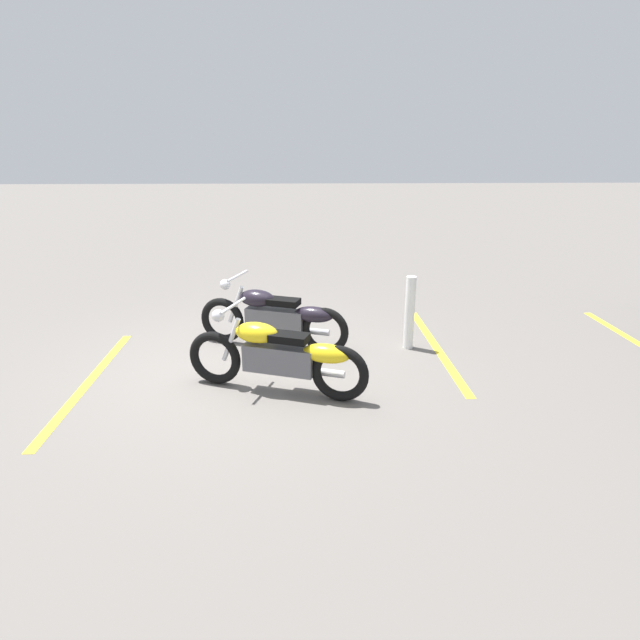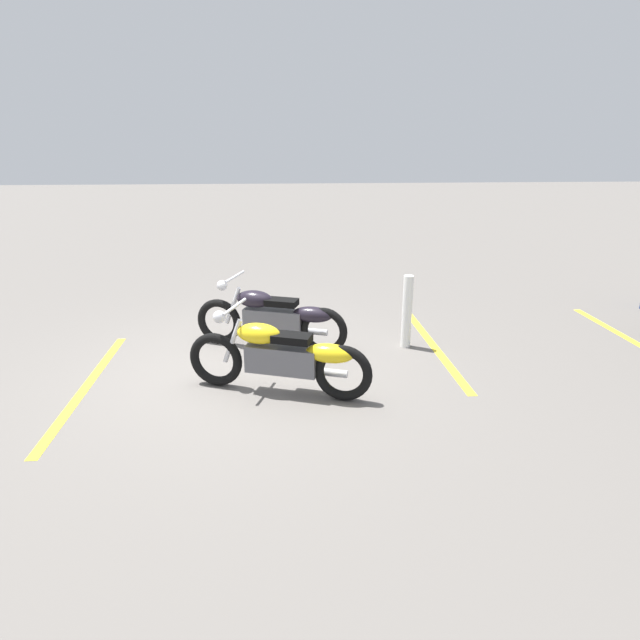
# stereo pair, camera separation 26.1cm
# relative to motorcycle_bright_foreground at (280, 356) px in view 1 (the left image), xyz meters

# --- Properties ---
(ground_plane) EXTENTS (60.00, 60.00, 0.00)m
(ground_plane) POSITION_rel_motorcycle_bright_foreground_xyz_m (-0.56, 0.72, -0.46)
(ground_plane) COLOR #66605B
(motorcycle_bright_foreground) EXTENTS (2.15, 0.87, 1.04)m
(motorcycle_bright_foreground) POSITION_rel_motorcycle_bright_foreground_xyz_m (0.00, 0.00, 0.00)
(motorcycle_bright_foreground) COLOR black
(motorcycle_bright_foreground) RESTS_ON ground
(motorcycle_dark_foreground) EXTENTS (2.15, 0.87, 1.04)m
(motorcycle_dark_foreground) POSITION_rel_motorcycle_bright_foreground_xyz_m (-0.11, 1.41, 0.00)
(motorcycle_dark_foreground) COLOR black
(motorcycle_dark_foreground) RESTS_ON ground
(bollard_post) EXTENTS (0.14, 0.14, 1.05)m
(bollard_post) POSITION_rel_motorcycle_bright_foreground_xyz_m (1.77, 1.36, 0.06)
(bollard_post) COLOR white
(bollard_post) RESTS_ON ground
(parking_stripe_near) EXTENTS (0.17, 3.20, 0.01)m
(parking_stripe_near) POSITION_rel_motorcycle_bright_foreground_xyz_m (-2.38, 0.35, -0.46)
(parking_stripe_near) COLOR yellow
(parking_stripe_near) RESTS_ON ground
(parking_stripe_mid) EXTENTS (0.17, 3.20, 0.01)m
(parking_stripe_mid) POSITION_rel_motorcycle_bright_foreground_xyz_m (2.18, 1.35, -0.46)
(parking_stripe_mid) COLOR yellow
(parking_stripe_mid) RESTS_ON ground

